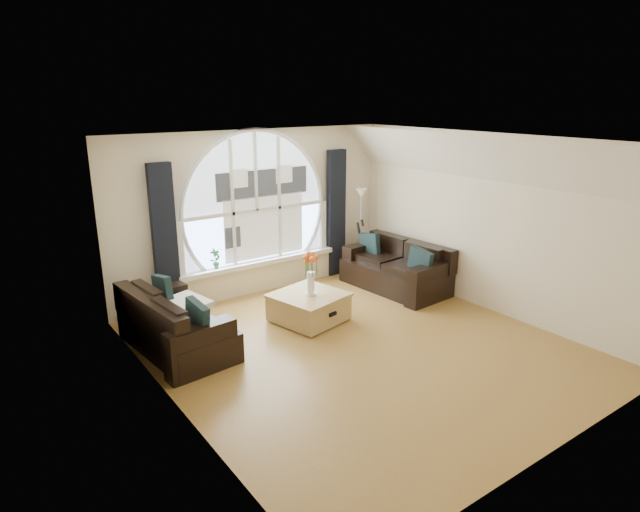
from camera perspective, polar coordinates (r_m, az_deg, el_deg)
The scene contains 21 objects.
ground at distance 7.30m, azimuth 4.18°, elevation -9.59°, with size 5.00×5.50×0.01m, color brown.
ceiling at distance 6.57m, azimuth 4.69°, elevation 12.03°, with size 5.00×5.50×0.01m, color silver.
wall_back at distance 9.02m, azimuth -6.89°, elevation 4.58°, with size 5.00×0.01×2.70m, color beige.
wall_front at distance 5.15m, azimuth 24.58°, elevation -6.35°, with size 5.00×0.01×2.70m, color beige.
wall_left at distance 5.61m, azimuth -15.60°, elevation -3.52°, with size 0.01×5.50×2.70m, color beige.
wall_right at distance 8.59m, azimuth 17.34°, elevation 3.32°, with size 0.01×5.50×2.70m, color beige.
attic_slope at distance 8.19m, azimuth 16.65°, elevation 9.87°, with size 0.92×5.50×0.72m, color silver.
arched_window at distance 8.94m, azimuth -6.85°, elevation 6.27°, with size 2.60×0.06×2.15m, color silver.
window_sill at distance 9.15m, azimuth -6.40°, elevation -0.67°, with size 2.90×0.22×0.08m, color white.
window_frame at distance 8.92m, azimuth -6.76°, elevation 6.25°, with size 2.76×0.08×2.15m, color white.
neighbor_house at distance 9.03m, azimuth -5.94°, elevation 5.59°, with size 1.70×0.02×1.50m, color silver.
curtain_left at distance 8.33m, azimuth -16.09°, elevation 1.60°, with size 0.35×0.12×2.30m, color black.
curtain_right at distance 9.82m, azimuth 1.71°, elevation 4.50°, with size 0.35×0.12×2.30m, color black.
sofa_left at distance 7.31m, azimuth -14.91°, elevation -6.66°, with size 0.89×1.77×0.79m, color black.
sofa_right at distance 9.33m, azimuth 7.95°, elevation -1.10°, with size 0.92×1.84×0.82m, color black.
coffee_chest at distance 8.00m, azimuth -1.20°, elevation -5.31°, with size 0.94×0.94×0.46m, color #A98950.
throw_blanket at distance 7.56m, azimuth -14.06°, elevation -4.99°, with size 0.55×0.55×0.10m, color silver.
vase_flowers at distance 7.77m, azimuth -0.99°, elevation -1.42°, with size 0.24×0.24×0.70m, color white.
floor_lamp at distance 9.97m, azimuth 4.29°, elevation 2.58°, with size 0.24×0.24×1.60m, color #B2B2B2.
guitar at distance 9.97m, azimuth 4.01°, elevation 0.99°, with size 0.36×0.24×1.06m, color olive.
potted_plant at distance 8.75m, azimuth -10.99°, elevation -0.29°, with size 0.17×0.12×0.33m, color #1E6023.
Camera 1 is at (-4.23, -4.99, 3.24)m, focal length 30.27 mm.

